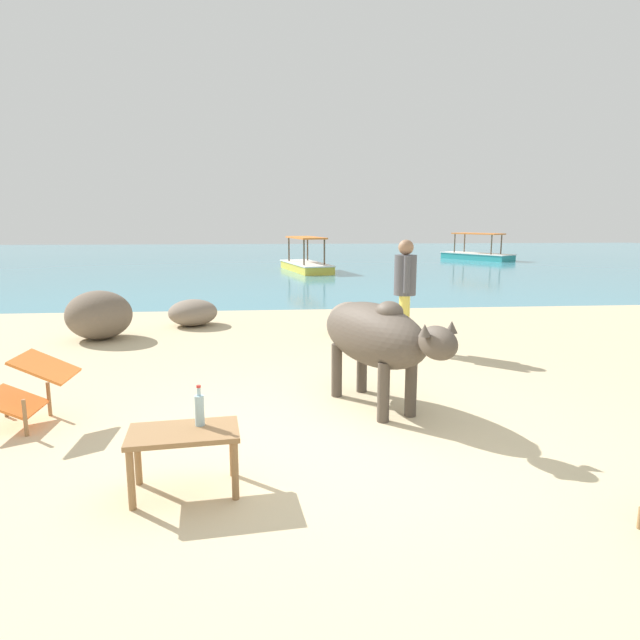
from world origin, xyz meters
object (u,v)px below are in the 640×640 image
object	(u,v)px
cow	(376,336)
low_bench_table	(184,441)
person_standing	(405,286)
boat_yellow	(306,264)
bottle	(199,409)
boat_teal	(477,254)
deck_chair_near	(30,386)

from	to	relation	value
cow	low_bench_table	distance (m)	2.36
person_standing	boat_yellow	size ratio (longest dim) A/B	0.42
cow	person_standing	world-z (taller)	person_standing
low_bench_table	person_standing	bearing A→B (deg)	51.35
cow	bottle	world-z (taller)	cow
cow	low_bench_table	bearing A→B (deg)	-69.32
boat_teal	boat_yellow	bearing A→B (deg)	89.00
cow	boat_yellow	xyz separation A→B (m)	(0.20, 15.41, -0.50)
person_standing	low_bench_table	bearing A→B (deg)	-114.32
bottle	deck_chair_near	size ratio (longest dim) A/B	0.38
boat_teal	cow	bearing A→B (deg)	124.37
deck_chair_near	boat_teal	size ratio (longest dim) A/B	0.21
boat_yellow	boat_teal	world-z (taller)	same
bottle	boat_yellow	world-z (taller)	boat_yellow
boat_teal	low_bench_table	bearing A→B (deg)	122.34
bottle	boat_yellow	size ratio (longest dim) A/B	0.08
deck_chair_near	person_standing	distance (m)	4.99
low_bench_table	deck_chair_near	size ratio (longest dim) A/B	1.05
cow	person_standing	bearing A→B (deg)	136.17
person_standing	boat_teal	xyz separation A→B (m)	(8.03, 18.27, -0.70)
bottle	low_bench_table	bearing A→B (deg)	-139.07
bottle	boat_teal	xyz separation A→B (m)	(10.47, 22.26, -0.33)
bottle	person_standing	xyz separation A→B (m)	(2.44, 3.99, 0.37)
cow	bottle	bearing A→B (deg)	-69.09
deck_chair_near	boat_yellow	distance (m)	16.03
low_bench_table	person_standing	world-z (taller)	person_standing
deck_chair_near	boat_teal	world-z (taller)	boat_teal
boat_teal	deck_chair_near	bearing A→B (deg)	117.45
low_bench_table	boat_teal	xyz separation A→B (m)	(10.58, 22.35, -0.13)
boat_yellow	person_standing	bearing A→B (deg)	170.13
cow	person_standing	xyz separation A→B (m)	(0.89, 2.45, 0.20)
cow	deck_chair_near	xyz separation A→B (m)	(-3.28, -0.24, -0.36)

